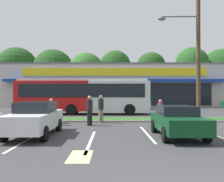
{
  "coord_description": "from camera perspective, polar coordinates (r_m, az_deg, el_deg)",
  "views": [
    {
      "loc": [
        -1.61,
        -3.96,
        1.97
      ],
      "look_at": [
        -1.47,
        18.1,
        2.14
      ],
      "focal_mm": 39.85,
      "sensor_mm": 36.0,
      "label": 1
    }
  ],
  "objects": [
    {
      "name": "city_bus",
      "position": [
        23.18,
        -6.59,
        -0.94
      ],
      "size": [
        12.19,
        2.84,
        3.25
      ],
      "rotation": [
        0.0,
        0.0,
        -0.02
      ],
      "color": "#B71414",
      "rests_on": "ground_plane"
    },
    {
      "name": "pedestrian_near_bench",
      "position": [
        16.35,
        -2.57,
        -4.14
      ],
      "size": [
        0.37,
        0.37,
        1.82
      ],
      "rotation": [
        0.0,
        0.0,
        4.6
      ],
      "color": "#726651",
      "rests_on": "ground_plane"
    },
    {
      "name": "grass_median",
      "position": [
        18.13,
        4.78,
        -6.48
      ],
      "size": [
        56.0,
        2.2,
        0.12
      ],
      "primitive_type": "cube",
      "color": "#2D5B23",
      "rests_on": "ground_plane"
    },
    {
      "name": "pedestrian_far",
      "position": [
        15.05,
        -5.15,
        -4.49
      ],
      "size": [
        0.36,
        0.36,
        1.8
      ],
      "rotation": [
        0.0,
        0.0,
        3.17
      ],
      "color": "black",
      "rests_on": "ground_plane"
    },
    {
      "name": "tree_mid",
      "position": [
        48.2,
        0.77,
        5.65
      ],
      "size": [
        6.09,
        6.09,
        10.15
      ],
      "color": "#473323",
      "rests_on": "ground_plane"
    },
    {
      "name": "tree_right",
      "position": [
        49.76,
        17.89,
        5.98
      ],
      "size": [
        6.22,
        6.22,
        10.65
      ],
      "color": "#473323",
      "rests_on": "ground_plane"
    },
    {
      "name": "pedestrian_by_pole",
      "position": [
        15.52,
        -13.79,
        -4.67
      ],
      "size": [
        0.33,
        0.33,
        1.63
      ],
      "rotation": [
        0.0,
        0.0,
        1.2
      ],
      "color": "#47423D",
      "rests_on": "ground_plane"
    },
    {
      "name": "car_3",
      "position": [
        12.09,
        -17.26,
        -6.0
      ],
      "size": [
        1.86,
        4.5,
        1.55
      ],
      "rotation": [
        0.0,
        0.0,
        -1.57
      ],
      "color": "silver",
      "rests_on": "ground_plane"
    },
    {
      "name": "parking_stripe_0",
      "position": [
        11.18,
        -18.78,
        -10.54
      ],
      "size": [
        0.12,
        4.8,
        0.01
      ],
      "primitive_type": "cube",
      "color": "silver",
      "rests_on": "ground_plane"
    },
    {
      "name": "parking_stripe_1",
      "position": [
        10.46,
        -4.89,
        -11.27
      ],
      "size": [
        0.12,
        4.8,
        0.01
      ],
      "primitive_type": "cube",
      "color": "silver",
      "rests_on": "ground_plane"
    },
    {
      "name": "tree_far_right",
      "position": [
        54.04,
        23.86,
        4.51
      ],
      "size": [
        8.2,
        8.2,
        10.7
      ],
      "color": "#473323",
      "rests_on": "ground_plane"
    },
    {
      "name": "pedestrian_mid",
      "position": [
        15.33,
        11.04,
        -4.84
      ],
      "size": [
        0.32,
        0.32,
        1.57
      ],
      "rotation": [
        0.0,
        0.0,
        1.92
      ],
      "color": "#47423D",
      "rests_on": "ground_plane"
    },
    {
      "name": "storefront_building",
      "position": [
        39.01,
        0.53,
        1.21
      ],
      "size": [
        31.65,
        11.4,
        6.18
      ],
      "color": "#BCB7AD",
      "rests_on": "ground_plane"
    },
    {
      "name": "car_2",
      "position": [
        11.6,
        14.76,
        -6.58
      ],
      "size": [
        1.88,
        4.13,
        1.38
      ],
      "rotation": [
        0.0,
        0.0,
        -1.57
      ],
      "color": "#0C3F1E",
      "rests_on": "ground_plane"
    },
    {
      "name": "tree_mid_right",
      "position": [
        51.85,
        8.95,
        5.53
      ],
      "size": [
        5.96,
        5.96,
        10.36
      ],
      "color": "#473323",
      "rests_on": "ground_plane"
    },
    {
      "name": "tree_far_left",
      "position": [
        54.28,
        -20.98,
        4.97
      ],
      "size": [
        8.38,
        8.38,
        11.25
      ],
      "color": "#473323",
      "rests_on": "ground_plane"
    },
    {
      "name": "car_0",
      "position": [
        29.41,
        4.58,
        -2.8
      ],
      "size": [
        4.12,
        2.02,
        1.48
      ],
      "color": "#B7B7BC",
      "rests_on": "ground_plane"
    },
    {
      "name": "bus_stop_bench",
      "position": [
        16.59,
        -13.94,
        -5.5
      ],
      "size": [
        1.6,
        0.45,
        0.95
      ],
      "rotation": [
        0.0,
        0.0,
        3.14
      ],
      "color": "brown",
      "rests_on": "ground_plane"
    },
    {
      "name": "lot_arrow",
      "position": [
        8.02,
        -7.32,
        -14.62
      ],
      "size": [
        0.7,
        1.6,
        0.01
      ],
      "primitive_type": "cube",
      "color": "beige",
      "rests_on": "ground_plane"
    },
    {
      "name": "utility_pole",
      "position": [
        19.08,
        18.78,
        10.33
      ],
      "size": [
        3.03,
        2.4,
        10.36
      ],
      "color": "#4C3826",
      "rests_on": "ground_plane"
    },
    {
      "name": "curb_lip",
      "position": [
        16.92,
        5.15,
        -6.92
      ],
      "size": [
        56.0,
        0.24,
        0.12
      ],
      "primitive_type": "cube",
      "color": "gray",
      "rests_on": "ground_plane"
    },
    {
      "name": "parking_stripe_2",
      "position": [
        12.23,
        8.02,
        -9.68
      ],
      "size": [
        0.12,
        4.8,
        0.01
      ],
      "primitive_type": "cube",
      "color": "silver",
      "rests_on": "ground_plane"
    },
    {
      "name": "tree_mid_left",
      "position": [
        46.88,
        -5.96,
        4.76
      ],
      "size": [
        6.57,
        6.57,
        9.51
      ],
      "color": "#473323",
      "rests_on": "ground_plane"
    },
    {
      "name": "tree_left",
      "position": [
        50.65,
        -13.35,
        4.76
      ],
      "size": [
        8.07,
        8.07,
        10.58
      ],
      "color": "#473323",
      "rests_on": "ground_plane"
    }
  ]
}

